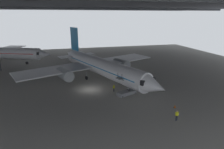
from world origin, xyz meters
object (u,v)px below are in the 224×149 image
Objects in this scene: crew_worker_near_nose at (177,115)px; traffic_cone_orange at (175,106)px; airplane_main at (100,66)px; boarding_stairs at (126,91)px; crew_worker_by_stairs at (114,88)px.

traffic_cone_orange is at bearing 60.79° from crew_worker_near_nose.
airplane_main is at bearing 109.55° from crew_worker_near_nose.
boarding_stairs is at bearing -71.36° from airplane_main.
crew_worker_near_nose is 2.77× the size of traffic_cone_orange.
boarding_stairs is at bearing -44.90° from crew_worker_by_stairs.
boarding_stairs is at bearing 129.48° from traffic_cone_orange.
boarding_stairs reaches higher than crew_worker_near_nose.
boarding_stairs is 2.84× the size of crew_worker_near_nose.
airplane_main is 60.72× the size of traffic_cone_orange.
crew_worker_near_nose is at bearing -69.64° from boarding_stairs.
airplane_main is at bearing 118.60° from traffic_cone_orange.
airplane_main reaches higher than crew_worker_near_nose.
boarding_stairs is 7.89× the size of traffic_cone_orange.
boarding_stairs is 9.67m from traffic_cone_orange.
traffic_cone_orange is (6.14, -7.46, -0.45)m from boarding_stairs.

